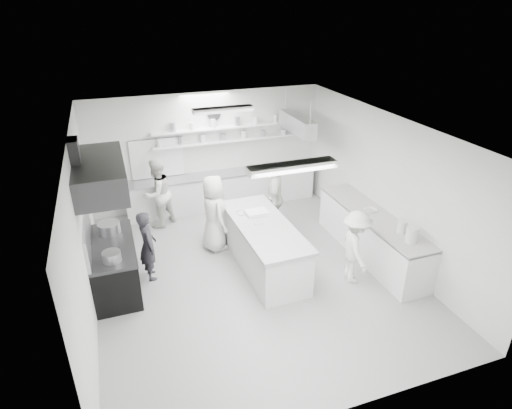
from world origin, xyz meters
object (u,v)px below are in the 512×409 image
object	(u,v)px
prep_island	(264,247)
stove	(115,267)
right_counter	(371,235)
cook_stove	(148,245)
back_counter	(223,190)
cook_back	(157,193)

from	to	relation	value
prep_island	stove	bearing A→B (deg)	172.88
right_counter	cook_stove	xyz separation A→B (m)	(-4.59, 0.73, 0.25)
prep_island	cook_stove	bearing A→B (deg)	168.01
stove	back_counter	bearing A→B (deg)	43.99
stove	back_counter	distance (m)	4.03
back_counter	cook_back	xyz separation A→B (m)	(-1.76, -0.53, 0.39)
back_counter	prep_island	distance (m)	3.09
right_counter	prep_island	xyz separation A→B (m)	(-2.34, 0.31, 0.01)
cook_back	stove	bearing A→B (deg)	27.66
stove	prep_island	bearing A→B (deg)	-5.67
cook_stove	back_counter	bearing A→B (deg)	-44.93
back_counter	cook_back	distance (m)	1.88
prep_island	cook_stove	xyz separation A→B (m)	(-2.25, 0.42, 0.25)
stove	cook_back	size ratio (longest dim) A/B	1.05
back_counter	right_counter	xyz separation A→B (m)	(2.35, -3.40, 0.01)
cook_stove	cook_back	distance (m)	2.19
stove	prep_island	world-z (taller)	prep_island
stove	right_counter	distance (m)	5.28
back_counter	cook_stove	distance (m)	3.50
right_counter	prep_island	world-z (taller)	prep_island
back_counter	stove	bearing A→B (deg)	-136.01
stove	cook_back	xyz separation A→B (m)	(1.14, 2.27, 0.40)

